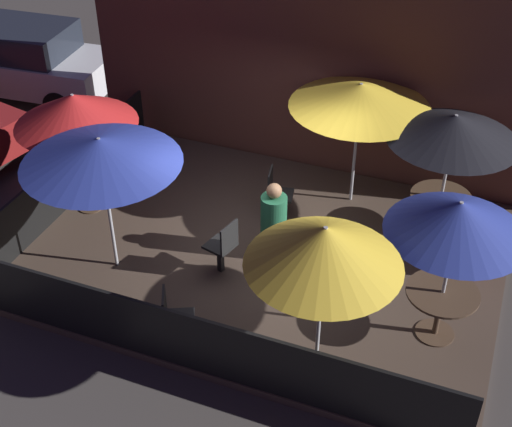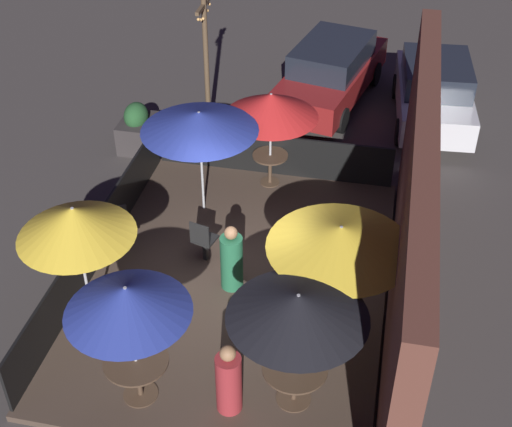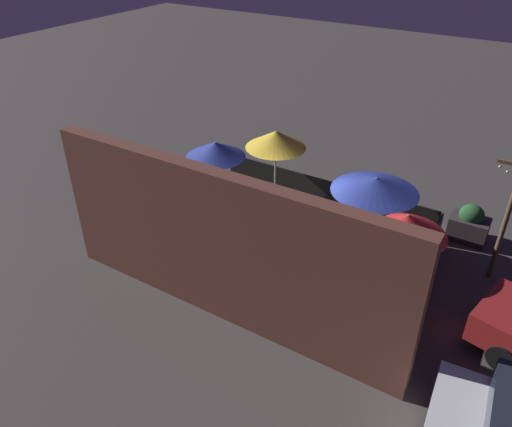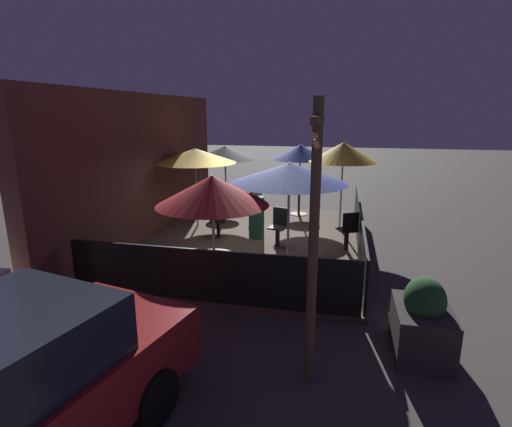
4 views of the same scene
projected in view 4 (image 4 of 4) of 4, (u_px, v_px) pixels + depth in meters
ground_plane at (253, 243)px, 10.37m from camera, size 60.00×60.00×0.00m
patio_deck at (253, 241)px, 10.36m from camera, size 7.29×5.37×0.12m
building_wall at (146, 168)px, 10.51m from camera, size 8.89×0.36×3.78m
fence_front at (359, 227)px, 9.68m from camera, size 7.09×0.05×0.95m
fence_side_left at (207, 276)px, 6.82m from camera, size 0.05×5.17×0.95m
patio_umbrella_0 at (212, 191)px, 6.83m from camera, size 1.96×1.96×2.15m
patio_umbrella_1 at (225, 153)px, 12.46m from camera, size 2.01×2.01×2.17m
patio_umbrella_2 at (300, 152)px, 12.35m from camera, size 1.80×1.80×2.23m
patio_umbrella_3 at (343, 152)px, 10.80m from camera, size 1.86×1.86×2.41m
patio_umbrella_4 at (289, 173)px, 7.68m from camera, size 2.29×2.29×2.25m
patio_umbrella_5 at (195, 156)px, 11.07m from camera, size 2.29×2.29×2.22m
dining_table_0 at (214, 264)px, 7.16m from camera, size 0.76×0.76×0.71m
dining_table_1 at (226, 196)px, 12.81m from camera, size 0.98×0.98×0.72m
dining_table_2 at (299, 195)px, 12.69m from camera, size 0.98×0.98×0.77m
patio_chair_0 at (348, 229)px, 9.35m from camera, size 0.53×0.53×0.95m
patio_chair_1 at (279, 225)px, 9.69m from camera, size 0.49×0.49×0.94m
patio_chair_2 at (218, 220)px, 10.28m from camera, size 0.47×0.47×0.91m
patron_0 at (256, 195)px, 12.94m from camera, size 0.42×0.42×1.30m
patron_1 at (257, 216)px, 10.33m from camera, size 0.54×0.54×1.32m
planter_box at (422, 322)px, 5.53m from camera, size 1.06×0.74×1.14m
light_post at (314, 232)px, 4.63m from camera, size 1.10×0.12×3.49m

